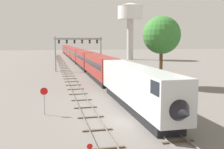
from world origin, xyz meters
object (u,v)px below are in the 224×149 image
(passenger_train, at_px, (76,55))
(water_tower, at_px, (130,15))
(signal_gantry, at_px, (78,46))
(stop_sign, at_px, (44,97))
(trackside_tree_left, at_px, (162,35))

(passenger_train, xyz_separation_m, water_tower, (22.48, 7.86, 15.15))
(signal_gantry, height_order, stop_sign, signal_gantry)
(passenger_train, height_order, signal_gantry, signal_gantry)
(passenger_train, relative_size, stop_sign, 55.04)
(passenger_train, distance_m, trackside_tree_left, 56.61)
(passenger_train, xyz_separation_m, stop_sign, (-10.00, -69.03, -0.74))
(signal_gantry, height_order, water_tower, water_tower)
(signal_gantry, xyz_separation_m, stop_sign, (-7.75, -40.14, -4.52))
(passenger_train, relative_size, trackside_tree_left, 13.57)
(trackside_tree_left, bearing_deg, stop_sign, -144.25)
(water_tower, xyz_separation_m, trackside_tree_left, (-13.87, -63.49, -9.23))
(water_tower, bearing_deg, trackside_tree_left, -102.32)
(signal_gantry, bearing_deg, stop_sign, -100.93)
(trackside_tree_left, bearing_deg, signal_gantry, 112.11)
(trackside_tree_left, bearing_deg, passenger_train, 98.80)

